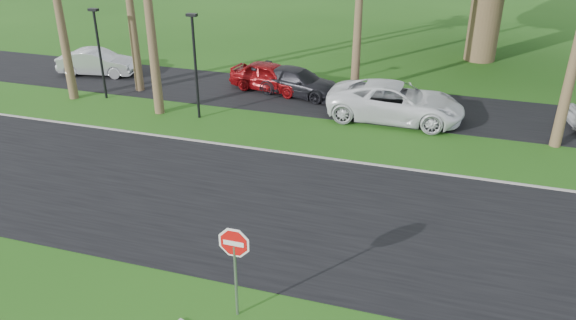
% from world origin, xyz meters
% --- Properties ---
extents(ground, '(120.00, 120.00, 0.00)m').
position_xyz_m(ground, '(0.00, 0.00, 0.00)').
color(ground, '#1D4A12').
rests_on(ground, ground).
extents(road, '(120.00, 8.00, 0.02)m').
position_xyz_m(road, '(0.00, 2.00, 0.01)').
color(road, black).
rests_on(road, ground).
extents(parking_strip, '(120.00, 5.00, 0.02)m').
position_xyz_m(parking_strip, '(0.00, 12.50, 0.01)').
color(parking_strip, black).
rests_on(parking_strip, ground).
extents(curb, '(120.00, 0.12, 0.06)m').
position_xyz_m(curb, '(0.00, 6.05, 0.03)').
color(curb, gray).
rests_on(curb, ground).
extents(stop_sign_near, '(1.05, 0.07, 2.62)m').
position_xyz_m(stop_sign_near, '(0.50, -3.00, 1.77)').
color(stop_sign_near, gray).
rests_on(stop_sign_near, ground).
extents(streetlight_left, '(0.45, 0.25, 4.34)m').
position_xyz_m(streetlight_left, '(-11.50, 9.50, 2.50)').
color(streetlight_left, black).
rests_on(streetlight_left, ground).
extents(streetlight_right, '(0.45, 0.25, 4.64)m').
position_xyz_m(streetlight_right, '(-6.00, 8.50, 2.65)').
color(streetlight_right, black).
rests_on(streetlight_right, ground).
extents(car_silver, '(4.41, 2.18, 1.39)m').
position_xyz_m(car_silver, '(-14.00, 12.58, 0.69)').
color(car_silver, '#BABCC2').
rests_on(car_silver, ground).
extents(car_red, '(4.44, 2.41, 1.43)m').
position_xyz_m(car_red, '(-4.12, 12.97, 0.72)').
color(car_red, maroon).
rests_on(car_red, ground).
extents(car_dark, '(4.75, 2.73, 1.30)m').
position_xyz_m(car_dark, '(-2.63, 12.75, 0.65)').
color(car_dark, black).
rests_on(car_dark, ground).
extents(car_minivan, '(5.98, 2.79, 1.66)m').
position_xyz_m(car_minivan, '(2.44, 10.86, 0.83)').
color(car_minivan, white).
rests_on(car_minivan, ground).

